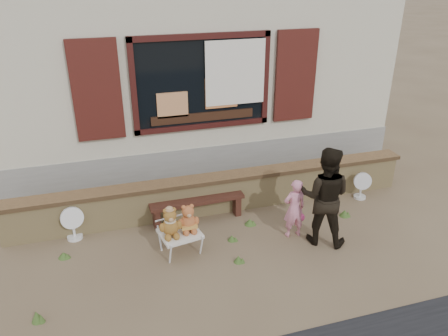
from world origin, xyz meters
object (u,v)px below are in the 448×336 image
object	(u,v)px
adult	(325,196)
teddy_bear_left	(170,221)
child	(294,208)
teddy_bear_right	(188,217)
folding_chair	(180,234)
bench	(197,204)

from	to	relation	value
adult	teddy_bear_left	bearing A→B (deg)	25.94
teddy_bear_left	child	bearing A→B (deg)	-11.86
teddy_bear_right	adult	bearing A→B (deg)	-20.32
folding_chair	teddy_bear_right	bearing A→B (deg)	-0.00
teddy_bear_left	child	world-z (taller)	child
bench	teddy_bear_left	distance (m)	1.09
bench	adult	world-z (taller)	adult
folding_chair	adult	xyz separation A→B (m)	(2.17, -0.33, 0.47)
bench	teddy_bear_left	world-z (taller)	teddy_bear_left
folding_chair	teddy_bear_right	distance (m)	0.29
bench	teddy_bear_left	xyz separation A→B (m)	(-0.60, -0.87, 0.29)
teddy_bear_left	teddy_bear_right	distance (m)	0.28
teddy_bear_left	teddy_bear_right	bearing A→B (deg)	0.00
bench	child	distance (m)	1.64
bench	child	size ratio (longest dim) A/B	1.62
bench	teddy_bear_right	world-z (taller)	teddy_bear_right
teddy_bear_right	teddy_bear_left	bearing A→B (deg)	-180.00
bench	folding_chair	xyz separation A→B (m)	(-0.46, -0.84, 0.02)
teddy_bear_right	child	size ratio (longest dim) A/B	0.44
bench	folding_chair	world-z (taller)	bench
bench	folding_chair	bearing A→B (deg)	-120.78
folding_chair	teddy_bear_left	bearing A→B (deg)	-180.00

